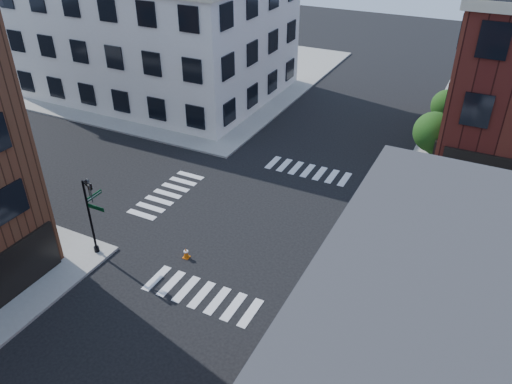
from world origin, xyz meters
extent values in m
plane|color=black|center=(0.00, 0.00, 0.00)|extent=(120.00, 120.00, 0.00)
cube|color=gray|center=(-21.00, 21.00, 0.07)|extent=(30.00, 30.00, 0.15)
cube|color=silver|center=(-19.00, 16.00, 5.50)|extent=(22.00, 16.00, 11.00)
cylinder|color=black|center=(7.50, 10.00, 0.89)|extent=(0.18, 0.18, 1.47)
cylinder|color=black|center=(7.50, 10.00, 1.62)|extent=(0.12, 0.12, 1.47)
sphere|color=#12370F|center=(7.50, 10.00, 3.30)|extent=(2.69, 2.69, 2.69)
sphere|color=#12370F|center=(7.75, 9.90, 2.75)|extent=(1.85, 1.85, 1.85)
cylinder|color=black|center=(7.50, 16.00, 0.81)|extent=(0.18, 0.18, 1.33)
cylinder|color=black|center=(7.50, 16.00, 1.48)|extent=(0.12, 0.12, 1.33)
sphere|color=#12370F|center=(7.50, 16.00, 3.00)|extent=(2.43, 2.43, 2.43)
sphere|color=#12370F|center=(7.75, 15.90, 2.51)|extent=(1.67, 1.67, 1.67)
cylinder|color=black|center=(-6.80, -6.80, 2.30)|extent=(0.12, 0.12, 4.60)
cylinder|color=black|center=(-6.80, -6.80, 0.30)|extent=(0.28, 0.28, 0.30)
cube|color=#053819|center=(-6.25, -6.80, 3.15)|extent=(1.10, 0.03, 0.22)
cube|color=#053819|center=(-6.80, -6.25, 3.40)|extent=(0.03, 1.10, 0.22)
imported|color=black|center=(-6.45, -6.70, 3.90)|extent=(0.22, 0.18, 1.10)
imported|color=black|center=(-6.90, -6.45, 3.90)|extent=(0.18, 0.22, 1.10)
cube|color=white|center=(12.33, -1.79, 1.88)|extent=(5.26, 2.38, 2.78)
cube|color=maroon|center=(12.36, -2.93, 1.88)|extent=(1.98, 0.09, 0.63)
cube|color=maroon|center=(12.30, -0.65, 1.88)|extent=(1.98, 0.09, 0.63)
cube|color=silver|center=(8.92, -1.88, 1.39)|extent=(1.85, 2.20, 1.80)
cube|color=black|center=(8.07, -1.90, 1.71)|extent=(0.14, 1.71, 0.81)
cube|color=black|center=(11.26, -1.82, 0.45)|extent=(7.20, 1.09, 0.22)
cylinder|color=black|center=(8.95, -2.82, 0.45)|extent=(0.91, 0.34, 0.90)
cylinder|color=black|center=(8.90, -0.94, 0.45)|extent=(0.91, 0.34, 0.90)
cylinder|color=black|center=(12.18, -2.74, 0.45)|extent=(0.91, 0.34, 0.90)
cylinder|color=black|center=(12.13, -0.85, 0.45)|extent=(0.91, 0.34, 0.90)
cube|color=#D15A09|center=(-2.27, -4.91, 0.02)|extent=(0.37, 0.37, 0.04)
cone|color=#D15A09|center=(-2.27, -4.91, 0.32)|extent=(0.35, 0.35, 0.63)
cylinder|color=white|center=(-2.27, -4.91, 0.41)|extent=(0.24, 0.24, 0.07)
camera|label=1|loc=(10.56, -22.00, 17.08)|focal=35.00mm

